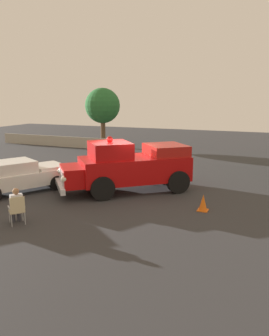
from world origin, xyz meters
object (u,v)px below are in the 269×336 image
lawn_chair_by_car (86,165)px  oak_tree_left (103,106)px  classic_hot_rod (20,176)px  traffic_cone (203,203)px  vintage_fire_truck (130,166)px  spectator_seated (16,204)px  lawn_chair_near_truck (17,208)px

lawn_chair_by_car → oak_tree_left: 11.66m
classic_hot_rod → traffic_cone: size_ratio=7.43×
vintage_fire_truck → traffic_cone: vintage_fire_truck is taller
spectator_seated → traffic_cone: 6.84m
lawn_chair_by_car → traffic_cone: (7.24, -3.50, -0.28)m
spectator_seated → lawn_chair_near_truck: bearing=-39.3°
lawn_chair_near_truck → spectator_seated: spectator_seated is taller
oak_tree_left → traffic_cone: (11.62, -13.92, -3.16)m
vintage_fire_truck → classic_hot_rod: size_ratio=1.26×
lawn_chair_near_truck → spectator_seated: size_ratio=0.79×
lawn_chair_by_car → oak_tree_left: (-4.38, 10.42, 2.88)m
vintage_fire_truck → spectator_seated: vintage_fire_truck is taller
oak_tree_left → traffic_cone: bearing=-50.1°
classic_hot_rod → oak_tree_left: (-3.26, 14.44, 2.73)m
lawn_chair_near_truck → oak_tree_left: size_ratio=0.20×
classic_hot_rod → lawn_chair_by_car: size_ratio=4.62×
lawn_chair_near_truck → traffic_cone: 6.80m
lawn_chair_by_car → lawn_chair_near_truck: bearing=-77.2°
classic_hot_rod → oak_tree_left: 15.06m
lawn_chair_by_car → spectator_seated: spectator_seated is taller
vintage_fire_truck → spectator_seated: bearing=-110.4°
vintage_fire_truck → traffic_cone: 4.07m
spectator_seated → classic_hot_rod: bearing=129.3°
vintage_fire_truck → spectator_seated: (-1.96, -5.27, -0.50)m
lawn_chair_near_truck → oak_tree_left: (-6.07, 17.83, 2.88)m
oak_tree_left → traffic_cone: 18.40m
oak_tree_left → vintage_fire_truck: bearing=-57.6°
vintage_fire_truck → traffic_cone: size_ratio=9.33×
classic_hot_rod → oak_tree_left: bearing=102.7°
lawn_chair_by_car → spectator_seated: 7.50m
spectator_seated → oak_tree_left: 18.92m
lawn_chair_by_car → oak_tree_left: size_ratio=0.20×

